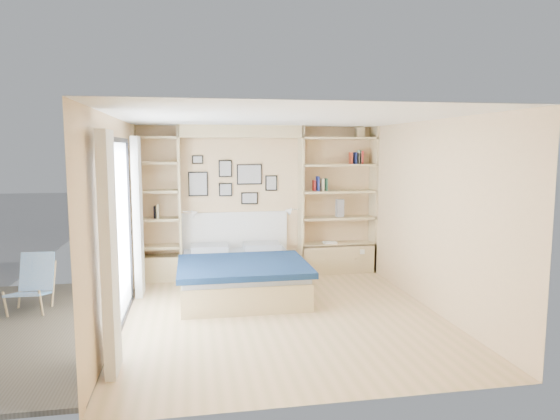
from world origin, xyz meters
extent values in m
plane|color=tan|center=(0.00, 0.00, 0.00)|extent=(4.50, 4.50, 0.00)
plane|color=#DDB580|center=(0.00, 2.25, 1.25)|extent=(4.00, 0.00, 4.00)
plane|color=#DDB580|center=(0.00, -2.25, 1.25)|extent=(4.00, 0.00, 4.00)
plane|color=#DDB580|center=(-2.00, 0.00, 1.25)|extent=(0.00, 4.50, 4.50)
plane|color=#DDB580|center=(2.00, 0.00, 1.25)|extent=(0.00, 4.50, 4.50)
plane|color=white|center=(0.00, 0.00, 2.50)|extent=(4.50, 4.50, 0.00)
cube|color=tan|center=(-1.30, 2.08, 1.25)|extent=(0.04, 0.35, 2.50)
cube|color=tan|center=(0.70, 2.08, 1.25)|extent=(0.04, 0.35, 2.50)
cube|color=tan|center=(-0.30, 2.08, 2.40)|extent=(2.00, 0.35, 0.20)
cube|color=tan|center=(1.98, 2.08, 1.25)|extent=(0.04, 0.35, 2.50)
cube|color=tan|center=(-1.98, 2.08, 1.25)|extent=(0.04, 0.35, 2.50)
cube|color=tan|center=(1.35, 2.08, 0.25)|extent=(1.30, 0.35, 0.50)
cube|color=tan|center=(-1.65, 2.08, 0.20)|extent=(0.70, 0.35, 0.40)
cube|color=black|center=(-1.97, 0.00, 2.23)|extent=(0.04, 2.08, 0.06)
cube|color=black|center=(-1.97, 0.00, 0.03)|extent=(0.04, 2.08, 0.06)
cube|color=black|center=(-1.97, -1.02, 1.10)|extent=(0.04, 0.06, 2.20)
cube|color=black|center=(-1.97, 1.02, 1.10)|extent=(0.04, 0.06, 2.20)
cube|color=silver|center=(-1.98, 0.00, 1.12)|extent=(0.01, 2.00, 2.20)
cube|color=white|center=(-1.88, -1.30, 1.15)|extent=(0.10, 0.45, 2.30)
cube|color=white|center=(-1.88, 1.30, 1.15)|extent=(0.10, 0.45, 2.30)
cube|color=tan|center=(1.35, 2.08, 0.50)|extent=(1.30, 0.35, 0.04)
cube|color=tan|center=(1.35, 2.08, 0.95)|extent=(1.30, 0.35, 0.04)
cube|color=tan|center=(1.35, 2.08, 1.40)|extent=(1.30, 0.35, 0.04)
cube|color=tan|center=(1.35, 2.08, 1.85)|extent=(1.30, 0.35, 0.04)
cube|color=tan|center=(1.35, 2.08, 2.30)|extent=(1.30, 0.35, 0.04)
cube|color=tan|center=(-1.65, 2.08, 0.55)|extent=(0.70, 0.35, 0.04)
cube|color=tan|center=(-1.65, 2.08, 1.00)|extent=(0.70, 0.35, 0.04)
cube|color=tan|center=(-1.65, 2.08, 1.45)|extent=(0.70, 0.35, 0.04)
cube|color=tan|center=(-1.65, 2.08, 1.90)|extent=(0.70, 0.35, 0.04)
cube|color=tan|center=(-1.65, 2.08, 2.30)|extent=(0.70, 0.35, 0.04)
cube|color=tan|center=(-0.42, 1.12, 0.19)|extent=(1.71, 2.13, 0.37)
cube|color=#AAB0B9|center=(-0.42, 1.12, 0.42)|extent=(1.67, 2.09, 0.10)
cube|color=#0E2344|center=(-0.42, 0.76, 0.49)|extent=(1.81, 1.49, 0.08)
cube|color=#AAB0B9|center=(-0.85, 1.88, 0.53)|extent=(0.59, 0.43, 0.12)
cube|color=#AAB0B9|center=(0.01, 1.88, 0.53)|extent=(0.59, 0.43, 0.12)
cube|color=white|center=(-0.42, 2.22, 0.72)|extent=(1.81, 0.04, 0.70)
cube|color=black|center=(-1.00, 2.23, 1.55)|extent=(0.32, 0.02, 0.40)
cube|color=gray|center=(-1.00, 2.21, 1.55)|extent=(0.28, 0.01, 0.36)
cube|color=black|center=(-0.55, 2.23, 1.80)|extent=(0.22, 0.02, 0.28)
cube|color=gray|center=(-0.55, 2.21, 1.80)|extent=(0.18, 0.01, 0.24)
cube|color=black|center=(-0.55, 2.23, 1.45)|extent=(0.22, 0.02, 0.22)
cube|color=gray|center=(-0.55, 2.21, 1.45)|extent=(0.18, 0.01, 0.18)
cube|color=black|center=(-0.15, 2.23, 1.70)|extent=(0.42, 0.02, 0.34)
cube|color=gray|center=(-0.15, 2.21, 1.70)|extent=(0.38, 0.01, 0.30)
cube|color=black|center=(-0.15, 2.23, 1.30)|extent=(0.28, 0.02, 0.20)
cube|color=gray|center=(-0.15, 2.21, 1.30)|extent=(0.24, 0.01, 0.16)
cube|color=black|center=(0.22, 2.23, 1.55)|extent=(0.20, 0.02, 0.26)
cube|color=gray|center=(0.22, 2.21, 1.55)|extent=(0.16, 0.01, 0.22)
cube|color=black|center=(-1.00, 2.23, 1.95)|extent=(0.18, 0.02, 0.14)
cube|color=gray|center=(-1.00, 2.21, 1.95)|extent=(0.14, 0.01, 0.10)
cylinder|color=silver|center=(-1.16, 2.00, 1.12)|extent=(0.20, 0.02, 0.02)
cone|color=white|center=(-1.06, 2.00, 1.10)|extent=(0.13, 0.12, 0.15)
cylinder|color=silver|center=(0.56, 2.00, 1.12)|extent=(0.20, 0.02, 0.02)
cone|color=white|center=(0.46, 2.00, 1.10)|extent=(0.13, 0.12, 0.15)
cube|color=#A51E1E|center=(0.93, 2.07, 1.51)|extent=(0.02, 0.15, 0.18)
cube|color=navy|center=(0.99, 2.07, 1.54)|extent=(0.03, 0.15, 0.24)
cube|color=#BFB28C|center=(1.07, 2.07, 1.52)|extent=(0.04, 0.15, 0.20)
cube|color=#26593F|center=(1.13, 2.07, 1.52)|extent=(0.03, 0.15, 0.21)
cube|color=#A43119|center=(1.56, 2.07, 1.97)|extent=(0.02, 0.15, 0.20)
cube|color=navy|center=(1.64, 2.07, 1.97)|extent=(0.03, 0.15, 0.20)
cube|color=black|center=(1.66, 2.07, 1.97)|extent=(0.03, 0.15, 0.19)
cube|color=#BFB28C|center=(1.71, 2.07, 1.97)|extent=(0.04, 0.15, 0.20)
cube|color=#2D5F52|center=(1.71, 2.07, 1.99)|extent=(0.03, 0.15, 0.23)
cube|color=#A51E1E|center=(1.75, 2.07, 1.98)|extent=(0.03, 0.15, 0.22)
cube|color=navy|center=(-1.70, 2.07, 1.12)|extent=(0.02, 0.15, 0.19)
cube|color=black|center=(-1.69, 2.07, 1.12)|extent=(0.03, 0.15, 0.20)
cube|color=#BFB28C|center=(-1.64, 2.07, 1.13)|extent=(0.03, 0.15, 0.22)
cube|color=tan|center=(1.71, 2.07, 2.40)|extent=(0.13, 0.13, 0.15)
cone|color=tan|center=(1.71, 2.07, 2.51)|extent=(0.20, 0.20, 0.08)
cube|color=slate|center=(1.38, 2.07, 1.12)|extent=(0.12, 0.12, 0.30)
cube|color=white|center=(1.20, 2.02, 0.54)|extent=(0.22, 0.16, 0.03)
cylinder|color=tan|center=(-3.42, 0.44, 0.19)|extent=(0.03, 0.13, 0.38)
cylinder|color=tan|center=(-3.00, 0.43, 0.19)|extent=(0.03, 0.13, 0.38)
cylinder|color=tan|center=(-3.40, 0.97, 0.29)|extent=(0.04, 0.31, 0.62)
cylinder|color=tan|center=(-2.98, 0.95, 0.29)|extent=(0.04, 0.31, 0.62)
cube|color=#286EBB|center=(-3.21, 0.63, 0.27)|extent=(0.45, 0.54, 0.14)
cube|color=#286EBB|center=(-3.19, 0.99, 0.48)|extent=(0.44, 0.22, 0.51)
camera|label=1|loc=(-1.11, -6.07, 2.13)|focal=32.00mm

